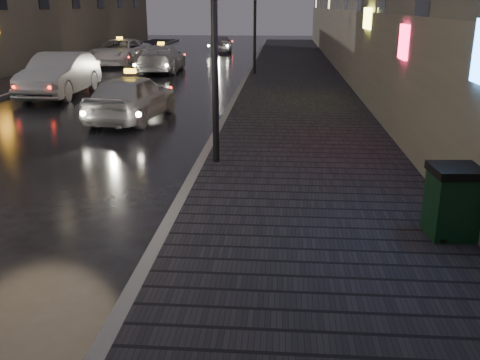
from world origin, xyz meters
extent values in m
cube|color=black|center=(3.90, 21.00, 0.07)|extent=(4.60, 58.00, 0.15)
cube|color=slate|center=(1.50, 21.00, 0.07)|extent=(0.20, 58.00, 0.15)
cube|color=black|center=(-8.70, 21.00, 0.07)|extent=(2.40, 58.00, 0.15)
cube|color=slate|center=(-7.40, 21.00, 0.07)|extent=(0.20, 58.00, 0.15)
cylinder|color=black|center=(1.85, 6.00, 2.65)|extent=(0.14, 0.14, 5.00)
cylinder|color=black|center=(1.85, 22.00, 2.65)|extent=(0.14, 0.14, 5.00)
cube|color=black|center=(5.80, 2.32, 0.63)|extent=(0.70, 0.70, 0.95)
cube|color=black|center=(5.80, 2.32, 1.16)|extent=(0.75, 0.75, 0.12)
imported|color=#BBBBC2|center=(-1.37, 10.92, 0.73)|extent=(2.22, 4.44, 1.45)
imported|color=#ABAAB2|center=(-5.49, 15.38, 0.83)|extent=(1.84, 5.05, 1.65)
imported|color=silver|center=(-3.20, 23.43, 0.72)|extent=(2.18, 5.01, 1.43)
imported|color=white|center=(-6.47, 26.91, 0.75)|extent=(3.14, 5.67, 1.50)
imported|color=#9C9CA3|center=(-1.44, 36.21, 0.66)|extent=(2.04, 4.03, 1.32)
camera|label=1|loc=(3.26, -5.25, 3.43)|focal=40.00mm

